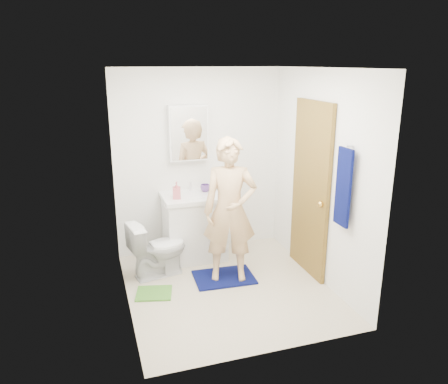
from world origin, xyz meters
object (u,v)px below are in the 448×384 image
at_px(medicine_cabinet, 188,133).
at_px(towel, 343,187).
at_px(vanity_cabinet, 194,228).
at_px(toothbrush_cup, 205,188).
at_px(soap_dispenser, 177,190).
at_px(toilet, 158,248).
at_px(man, 230,211).

bearing_deg(medicine_cabinet, towel, -55.39).
bearing_deg(vanity_cabinet, toothbrush_cup, 27.74).
xyz_separation_m(vanity_cabinet, soap_dispenser, (-0.23, -0.08, 0.55)).
relative_size(vanity_cabinet, medicine_cabinet, 1.14).
xyz_separation_m(towel, toilet, (-1.72, 1.13, -0.91)).
relative_size(medicine_cabinet, toilet, 1.03).
height_order(medicine_cabinet, toilet, medicine_cabinet).
xyz_separation_m(vanity_cabinet, man, (0.24, -0.71, 0.45)).
bearing_deg(soap_dispenser, toothbrush_cup, 23.13).
height_order(medicine_cabinet, man, medicine_cabinet).
relative_size(soap_dispenser, man, 0.13).
bearing_deg(toilet, man, -126.22).
bearing_deg(toilet, vanity_cabinet, -67.99).
bearing_deg(medicine_cabinet, toothbrush_cup, -37.06).
xyz_separation_m(vanity_cabinet, toothbrush_cup, (0.18, 0.09, 0.50)).
distance_m(medicine_cabinet, toilet, 1.49).
xyz_separation_m(towel, man, (-0.94, 0.77, -0.40)).
bearing_deg(soap_dispenser, medicine_cabinet, 52.71).
relative_size(medicine_cabinet, towel, 0.87).
bearing_deg(vanity_cabinet, toilet, -146.40).
relative_size(toothbrush_cup, man, 0.07).
bearing_deg(towel, medicine_cabinet, 124.61).
relative_size(medicine_cabinet, man, 0.42).
distance_m(soap_dispenser, toothbrush_cup, 0.45).
distance_m(towel, toilet, 2.25).
distance_m(toilet, toothbrush_cup, 1.01).
bearing_deg(towel, man, 140.52).
bearing_deg(soap_dispenser, toilet, -137.80).
bearing_deg(man, vanity_cabinet, 125.61).
relative_size(vanity_cabinet, towel, 1.00).
relative_size(towel, toothbrush_cup, 6.48).
height_order(medicine_cabinet, toothbrush_cup, medicine_cabinet).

